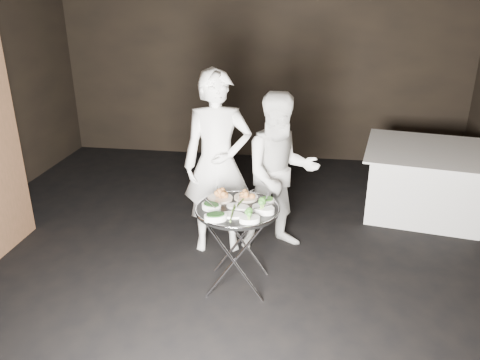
# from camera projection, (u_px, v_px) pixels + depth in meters

# --- Properties ---
(floor) EXTENTS (6.00, 7.00, 0.05)m
(floor) POSITION_uv_depth(u_px,v_px,m) (219.00, 284.00, 4.21)
(floor) COLOR black
(floor) RESTS_ON ground
(wall_back) EXTENTS (6.00, 0.05, 3.00)m
(wall_back) POSITION_uv_depth(u_px,v_px,m) (262.00, 58.00, 6.86)
(wall_back) COLOR black
(wall_back) RESTS_ON floor
(tray_stand) EXTENTS (0.51, 0.43, 0.74)m
(tray_stand) POSITION_uv_depth(u_px,v_px,m) (237.00, 244.00, 3.99)
(tray_stand) COLOR silver
(tray_stand) RESTS_ON floor
(serving_tray) EXTENTS (0.71, 0.71, 0.04)m
(serving_tray) POSITION_uv_depth(u_px,v_px,m) (237.00, 209.00, 3.86)
(serving_tray) COLOR black
(serving_tray) RESTS_ON tray_stand
(potato_plate_a) EXTENTS (0.21, 0.21, 0.08)m
(potato_plate_a) POSITION_uv_depth(u_px,v_px,m) (220.00, 196.00, 4.01)
(potato_plate_a) COLOR beige
(potato_plate_a) RESTS_ON serving_tray
(potato_plate_b) EXTENTS (0.21, 0.21, 0.08)m
(potato_plate_b) POSITION_uv_depth(u_px,v_px,m) (246.00, 195.00, 4.03)
(potato_plate_b) COLOR beige
(potato_plate_b) RESTS_ON serving_tray
(greens_bowl) EXTENTS (0.13, 0.13, 0.07)m
(greens_bowl) POSITION_uv_depth(u_px,v_px,m) (267.00, 200.00, 3.93)
(greens_bowl) COLOR white
(greens_bowl) RESTS_ON serving_tray
(asparagus_plate_a) EXTENTS (0.22, 0.15, 0.04)m
(asparagus_plate_a) POSITION_uv_depth(u_px,v_px,m) (238.00, 206.00, 3.86)
(asparagus_plate_a) COLOR white
(asparagus_plate_a) RESTS_ON serving_tray
(asparagus_plate_b) EXTENTS (0.20, 0.12, 0.04)m
(asparagus_plate_b) POSITION_uv_depth(u_px,v_px,m) (232.00, 214.00, 3.72)
(asparagus_plate_b) COLOR white
(asparagus_plate_b) RESTS_ON serving_tray
(spinach_bowl_a) EXTENTS (0.20, 0.16, 0.07)m
(spinach_bowl_a) POSITION_uv_depth(u_px,v_px,m) (211.00, 206.00, 3.83)
(spinach_bowl_a) COLOR white
(spinach_bowl_a) RESTS_ON serving_tray
(spinach_bowl_b) EXTENTS (0.21, 0.17, 0.07)m
(spinach_bowl_b) POSITION_uv_depth(u_px,v_px,m) (215.00, 216.00, 3.65)
(spinach_bowl_b) COLOR white
(spinach_bowl_b) RESTS_ON serving_tray
(broccoli_bowl_a) EXTENTS (0.22, 0.19, 0.08)m
(broccoli_bowl_a) POSITION_uv_depth(u_px,v_px,m) (263.00, 208.00, 3.78)
(broccoli_bowl_a) COLOR white
(broccoli_bowl_a) RESTS_ON serving_tray
(broccoli_bowl_b) EXTENTS (0.19, 0.16, 0.07)m
(broccoli_bowl_b) POSITION_uv_depth(u_px,v_px,m) (250.00, 218.00, 3.62)
(broccoli_bowl_b) COLOR white
(broccoli_bowl_b) RESTS_ON serving_tray
(serving_utensils) EXTENTS (0.59, 0.42, 0.01)m
(serving_utensils) POSITION_uv_depth(u_px,v_px,m) (241.00, 199.00, 3.90)
(serving_utensils) COLOR silver
(serving_utensils) RESTS_ON serving_tray
(waiter_left) EXTENTS (0.73, 0.55, 1.79)m
(waiter_left) POSITION_uv_depth(u_px,v_px,m) (218.00, 164.00, 4.46)
(waiter_left) COLOR white
(waiter_left) RESTS_ON floor
(waiter_right) EXTENTS (0.93, 0.82, 1.58)m
(waiter_right) POSITION_uv_depth(u_px,v_px,m) (280.00, 173.00, 4.51)
(waiter_right) COLOR white
(waiter_right) RESTS_ON floor
(dining_table) EXTENTS (1.33, 1.33, 0.76)m
(dining_table) POSITION_uv_depth(u_px,v_px,m) (423.00, 180.00, 5.43)
(dining_table) COLOR white
(dining_table) RESTS_ON floor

